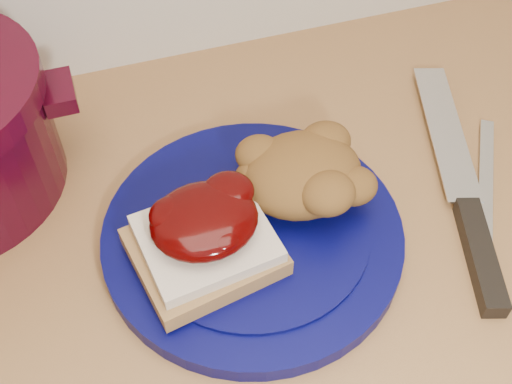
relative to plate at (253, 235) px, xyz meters
name	(u,v)px	position (x,y,z in m)	size (l,w,h in m)	color
plate	(253,235)	(0.00, 0.00, 0.00)	(0.30, 0.30, 0.02)	#04053F
sandwich	(205,237)	(-0.05, -0.02, 0.04)	(0.14, 0.13, 0.06)	olive
stuffing_mound	(302,174)	(0.06, 0.02, 0.04)	(0.12, 0.10, 0.06)	brown
chef_knife	(470,217)	(0.22, -0.05, 0.00)	(0.13, 0.33, 0.02)	black
butter_knife	(486,181)	(0.26, -0.01, -0.01)	(0.19, 0.01, 0.00)	silver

